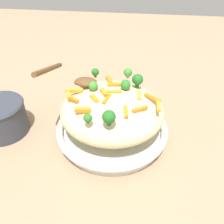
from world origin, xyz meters
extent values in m
plane|color=#9E7F60|center=(0.00, 0.00, 0.00)|extent=(2.40, 2.40, 0.00)
cylinder|color=silver|center=(0.00, 0.00, 0.01)|extent=(0.26, 0.26, 0.02)
torus|color=silver|center=(0.00, 0.00, 0.03)|extent=(0.29, 0.29, 0.02)
torus|color=black|center=(0.00, 0.00, 0.03)|extent=(0.28, 0.28, 0.00)
ellipsoid|color=beige|center=(0.00, 0.00, 0.08)|extent=(0.25, 0.24, 0.10)
cube|color=orange|center=(0.11, -0.03, 0.13)|extent=(0.01, 0.03, 0.01)
cube|color=orange|center=(0.09, 0.01, 0.13)|extent=(0.04, 0.03, 0.01)
cube|color=orange|center=(-0.10, -0.01, 0.13)|extent=(0.02, 0.03, 0.01)
cube|color=orange|center=(0.04, -0.05, 0.13)|extent=(0.01, 0.04, 0.01)
cube|color=orange|center=(-0.06, -0.06, 0.13)|extent=(0.04, 0.01, 0.01)
cube|color=orange|center=(-0.02, 0.07, 0.13)|extent=(0.02, 0.04, 0.01)
cube|color=orange|center=(-0.01, -0.02, 0.13)|extent=(0.02, 0.04, 0.01)
cube|color=orange|center=(-0.09, 0.01, 0.13)|extent=(0.04, 0.02, 0.01)
cube|color=orange|center=(-0.08, 0.06, 0.13)|extent=(0.04, 0.03, 0.01)
cube|color=orange|center=(0.00, 0.04, 0.13)|extent=(0.03, 0.02, 0.01)
cube|color=orange|center=(0.07, -0.04, 0.13)|extent=(0.03, 0.03, 0.01)
cube|color=orange|center=(-0.08, -0.03, 0.13)|extent=(0.03, 0.02, 0.01)
cube|color=orange|center=(-0.02, 0.00, 0.14)|extent=(0.02, 0.03, 0.01)
cube|color=orange|center=(-0.04, -0.02, 0.13)|extent=(0.03, 0.03, 0.01)
cube|color=orange|center=(0.00, 0.01, 0.13)|extent=(0.04, 0.01, 0.01)
cube|color=orange|center=(0.06, 0.01, 0.13)|extent=(0.01, 0.03, 0.01)
cylinder|color=#205B1C|center=(0.06, 0.05, 0.13)|extent=(0.01, 0.01, 0.01)
sphere|color=#236B23|center=(0.06, 0.05, 0.15)|extent=(0.03, 0.03, 0.03)
cylinder|color=#377928|center=(0.03, 0.10, 0.13)|extent=(0.01, 0.01, 0.01)
sphere|color=#3D8E33|center=(0.03, 0.10, 0.14)|extent=(0.02, 0.02, 0.02)
cylinder|color=#296820|center=(0.03, 0.03, 0.13)|extent=(0.01, 0.01, 0.01)
sphere|color=#2D7A28|center=(0.03, 0.03, 0.14)|extent=(0.02, 0.02, 0.02)
cylinder|color=#296820|center=(-0.04, -0.10, 0.13)|extent=(0.01, 0.01, 0.01)
sphere|color=#2D7A28|center=(-0.04, -0.10, 0.14)|extent=(0.02, 0.02, 0.02)
cylinder|color=#205B1C|center=(0.01, -0.10, 0.13)|extent=(0.01, 0.01, 0.01)
sphere|color=#236B23|center=(0.01, -0.10, 0.14)|extent=(0.03, 0.03, 0.03)
cylinder|color=#205B1C|center=(-0.06, 0.09, 0.13)|extent=(0.01, 0.01, 0.01)
sphere|color=#236B23|center=(-0.06, 0.09, 0.14)|extent=(0.02, 0.02, 0.02)
cylinder|color=#377928|center=(-0.05, 0.02, 0.13)|extent=(0.01, 0.01, 0.01)
sphere|color=#3D8E33|center=(-0.05, 0.02, 0.14)|extent=(0.02, 0.02, 0.02)
ellipsoid|color=brown|center=(-0.07, 0.04, 0.14)|extent=(0.06, 0.04, 0.02)
cylinder|color=brown|center=(-0.16, 0.03, 0.17)|extent=(0.02, 0.18, 0.07)
cylinder|color=#333842|center=(-0.29, -0.02, 0.04)|extent=(0.13, 0.13, 0.09)
camera|label=1|loc=(0.06, -0.44, 0.42)|focal=36.37mm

